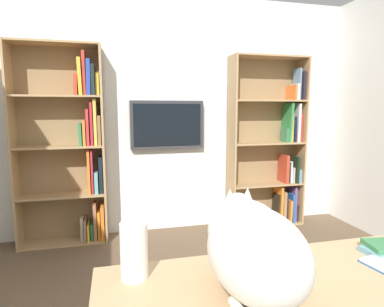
{
  "coord_description": "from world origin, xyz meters",
  "views": [
    {
      "loc": [
        0.62,
        1.46,
        1.43
      ],
      "look_at": [
        0.0,
        -1.06,
        1.06
      ],
      "focal_mm": 29.84,
      "sensor_mm": 36.0,
      "label": 1
    }
  ],
  "objects_px": {
    "bookshelf_left": "(274,149)",
    "cat": "(252,245)",
    "bookshelf_right": "(72,147)",
    "wall_mounted_tv": "(167,125)",
    "paper_towel_roll": "(134,251)",
    "coffee_mug": "(292,244)",
    "desk_book_stack": "(384,248)"
  },
  "relations": [
    {
      "from": "bookshelf_right",
      "to": "paper_towel_roll",
      "type": "bearing_deg",
      "value": 102.04
    },
    {
      "from": "bookshelf_left",
      "to": "bookshelf_right",
      "type": "relative_size",
      "value": 0.98
    },
    {
      "from": "bookshelf_left",
      "to": "cat",
      "type": "distance_m",
      "value": 2.87
    },
    {
      "from": "cat",
      "to": "desk_book_stack",
      "type": "bearing_deg",
      "value": -169.43
    },
    {
      "from": "paper_towel_roll",
      "to": "desk_book_stack",
      "type": "distance_m",
      "value": 1.16
    },
    {
      "from": "bookshelf_right",
      "to": "cat",
      "type": "xyz_separation_m",
      "value": [
        -0.91,
        2.49,
        -0.1
      ]
    },
    {
      "from": "bookshelf_left",
      "to": "bookshelf_right",
      "type": "xyz_separation_m",
      "value": [
        2.33,
        0.0,
        0.09
      ]
    },
    {
      "from": "bookshelf_right",
      "to": "coffee_mug",
      "type": "distance_m",
      "value": 2.58
    },
    {
      "from": "bookshelf_left",
      "to": "cat",
      "type": "relative_size",
      "value": 3.19
    },
    {
      "from": "wall_mounted_tv",
      "to": "paper_towel_roll",
      "type": "bearing_deg",
      "value": 77.41
    },
    {
      "from": "coffee_mug",
      "to": "wall_mounted_tv",
      "type": "bearing_deg",
      "value": -85.08
    },
    {
      "from": "bookshelf_right",
      "to": "wall_mounted_tv",
      "type": "relative_size",
      "value": 2.49
    },
    {
      "from": "bookshelf_left",
      "to": "cat",
      "type": "bearing_deg",
      "value": 60.31
    },
    {
      "from": "bookshelf_right",
      "to": "desk_book_stack",
      "type": "height_order",
      "value": "bookshelf_right"
    },
    {
      "from": "wall_mounted_tv",
      "to": "bookshelf_left",
      "type": "bearing_deg",
      "value": 176.52
    },
    {
      "from": "cat",
      "to": "paper_towel_roll",
      "type": "relative_size",
      "value": 2.8
    },
    {
      "from": "bookshelf_left",
      "to": "desk_book_stack",
      "type": "distance_m",
      "value": 2.46
    },
    {
      "from": "cat",
      "to": "desk_book_stack",
      "type": "xyz_separation_m",
      "value": [
        -0.74,
        -0.14,
        -0.15
      ]
    },
    {
      "from": "desk_book_stack",
      "to": "paper_towel_roll",
      "type": "bearing_deg",
      "value": -2.8
    },
    {
      "from": "paper_towel_roll",
      "to": "cat",
      "type": "bearing_deg",
      "value": 155.13
    },
    {
      "from": "bookshelf_left",
      "to": "wall_mounted_tv",
      "type": "bearing_deg",
      "value": -3.48
    },
    {
      "from": "coffee_mug",
      "to": "desk_book_stack",
      "type": "height_order",
      "value": "coffee_mug"
    },
    {
      "from": "wall_mounted_tv",
      "to": "cat",
      "type": "relative_size",
      "value": 1.31
    },
    {
      "from": "bookshelf_right",
      "to": "desk_book_stack",
      "type": "relative_size",
      "value": 10.05
    },
    {
      "from": "desk_book_stack",
      "to": "bookshelf_right",
      "type": "bearing_deg",
      "value": -55.0
    },
    {
      "from": "coffee_mug",
      "to": "desk_book_stack",
      "type": "relative_size",
      "value": 0.46
    },
    {
      "from": "bookshelf_right",
      "to": "coffee_mug",
      "type": "relative_size",
      "value": 21.66
    },
    {
      "from": "bookshelf_left",
      "to": "coffee_mug",
      "type": "relative_size",
      "value": 21.22
    },
    {
      "from": "coffee_mug",
      "to": "paper_towel_roll",
      "type": "bearing_deg",
      "value": 3.06
    },
    {
      "from": "desk_book_stack",
      "to": "bookshelf_left",
      "type": "bearing_deg",
      "value": -106.16
    },
    {
      "from": "desk_book_stack",
      "to": "wall_mounted_tv",
      "type": "bearing_deg",
      "value": -75.56
    },
    {
      "from": "wall_mounted_tv",
      "to": "paper_towel_roll",
      "type": "relative_size",
      "value": 3.65
    }
  ]
}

